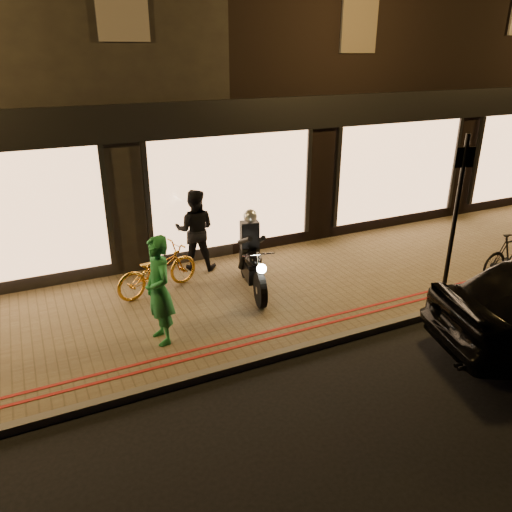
{
  "coord_description": "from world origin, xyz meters",
  "views": [
    {
      "loc": [
        -4.01,
        -5.69,
        4.42
      ],
      "look_at": [
        -0.58,
        1.55,
        1.1
      ],
      "focal_mm": 35.0,
      "sensor_mm": 36.0,
      "label": 1
    }
  ],
  "objects_px": {
    "motorcycle": "(252,260)",
    "bicycle_gold": "(157,270)",
    "sign_post": "(456,209)",
    "person_green": "(159,291)"
  },
  "relations": [
    {
      "from": "person_green",
      "to": "sign_post",
      "type": "bearing_deg",
      "value": 76.35
    },
    {
      "from": "sign_post",
      "to": "bicycle_gold",
      "type": "xyz_separation_m",
      "value": [
        -4.88,
        2.41,
        -1.23
      ]
    },
    {
      "from": "motorcycle",
      "to": "sign_post",
      "type": "height_order",
      "value": "sign_post"
    },
    {
      "from": "sign_post",
      "to": "bicycle_gold",
      "type": "distance_m",
      "value": 5.58
    },
    {
      "from": "motorcycle",
      "to": "bicycle_gold",
      "type": "distance_m",
      "value": 1.8
    },
    {
      "from": "bicycle_gold",
      "to": "motorcycle",
      "type": "bearing_deg",
      "value": -130.06
    },
    {
      "from": "motorcycle",
      "to": "person_green",
      "type": "relative_size",
      "value": 1.09
    },
    {
      "from": "sign_post",
      "to": "person_green",
      "type": "relative_size",
      "value": 1.7
    },
    {
      "from": "motorcycle",
      "to": "bicycle_gold",
      "type": "xyz_separation_m",
      "value": [
        -1.65,
        0.7,
        -0.17
      ]
    },
    {
      "from": "bicycle_gold",
      "to": "person_green",
      "type": "bearing_deg",
      "value": 149.86
    }
  ]
}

